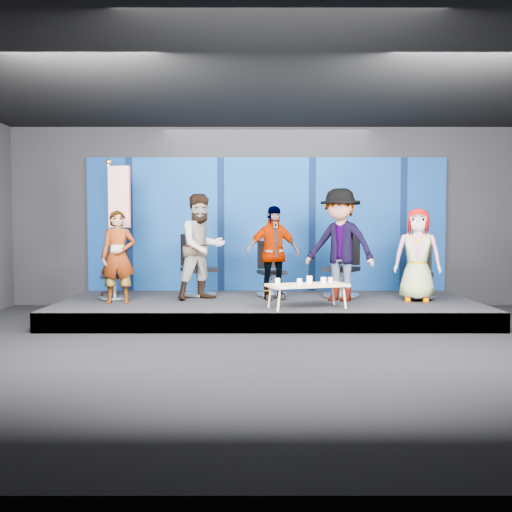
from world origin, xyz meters
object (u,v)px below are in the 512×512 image
(mug_c, at_px, (309,279))
(flag_stand, at_px, (115,225))
(panelist_b, at_px, (202,247))
(panelist_a, at_px, (118,257))
(chair_a, at_px, (115,281))
(mug_d, at_px, (323,280))
(mug_a, at_px, (278,281))
(mug_e, at_px, (330,280))
(chair_c, at_px, (271,278))
(chair_e, at_px, (420,280))
(panelist_d, at_px, (340,245))
(coffee_table, at_px, (307,286))
(chair_d, at_px, (342,276))
(chair_b, at_px, (198,276))
(panelist_c, at_px, (273,253))
(mug_b, at_px, (299,281))
(panelist_e, at_px, (418,255))

(mug_c, distance_m, flag_stand, 3.56)
(panelist_b, bearing_deg, panelist_a, 162.97)
(chair_a, xyz_separation_m, mug_d, (3.48, -1.07, 0.12))
(mug_a, xyz_separation_m, mug_e, (0.83, 0.20, -0.00))
(chair_c, height_order, flag_stand, flag_stand)
(panelist_a, distance_m, mug_c, 3.16)
(chair_e, distance_m, mug_a, 2.89)
(panelist_d, height_order, coffee_table, panelist_d)
(flag_stand, bearing_deg, chair_d, 12.58)
(chair_d, height_order, flag_stand, flag_stand)
(flag_stand, bearing_deg, chair_a, -75.18)
(panelist_a, height_order, mug_d, panelist_a)
(chair_b, relative_size, panelist_c, 0.70)
(chair_d, xyz_separation_m, mug_d, (-0.50, -1.37, 0.04))
(mug_b, bearing_deg, panelist_e, 23.45)
(chair_b, xyz_separation_m, mug_c, (1.89, -1.38, 0.06))
(mug_c, bearing_deg, panelist_b, 153.30)
(chair_d, bearing_deg, panelist_e, 5.64)
(mug_d, bearing_deg, panelist_b, 152.12)
(chair_c, height_order, mug_e, chair_c)
(panelist_c, distance_m, mug_e, 1.34)
(chair_b, xyz_separation_m, chair_c, (1.33, 0.04, -0.04))
(panelist_a, relative_size, mug_c, 14.06)
(chair_b, distance_m, chair_d, 2.60)
(panelist_b, relative_size, chair_d, 1.55)
(mug_b, bearing_deg, mug_e, 24.34)
(chair_c, bearing_deg, panelist_b, -171.43)
(panelist_e, distance_m, mug_c, 2.02)
(mug_b, bearing_deg, flag_stand, 157.35)
(panelist_a, relative_size, chair_e, 1.58)
(mug_a, bearing_deg, panelist_c, 92.09)
(panelist_a, bearing_deg, mug_b, -19.74)
(mug_b, bearing_deg, panelist_a, 166.64)
(chair_b, distance_m, coffee_table, 2.41)
(chair_e, relative_size, panelist_e, 0.62)
(panelist_c, xyz_separation_m, mug_b, (0.37, -1.16, -0.39))
(chair_e, height_order, mug_d, chair_e)
(coffee_table, distance_m, mug_d, 0.27)
(mug_e, bearing_deg, chair_e, 33.11)
(panelist_e, height_order, coffee_table, panelist_e)
(panelist_b, relative_size, mug_a, 19.67)
(panelist_c, bearing_deg, mug_c, -74.18)
(panelist_b, distance_m, panelist_e, 3.66)
(chair_b, xyz_separation_m, flag_stand, (-1.40, -0.32, 0.92))
(panelist_b, height_order, mug_b, panelist_b)
(chair_a, distance_m, panelist_b, 1.63)
(chair_a, height_order, panelist_d, panelist_d)
(chair_e, distance_m, mug_e, 2.07)
(chair_b, bearing_deg, mug_a, -84.23)
(chair_d, xyz_separation_m, panelist_e, (1.18, -0.56, 0.40))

